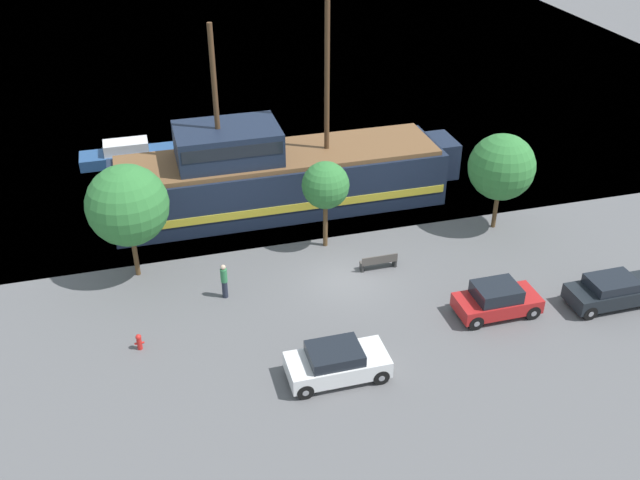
{
  "coord_description": "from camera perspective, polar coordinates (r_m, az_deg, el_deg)",
  "views": [
    {
      "loc": [
        -8.9,
        -27.62,
        19.99
      ],
      "look_at": [
        -0.71,
        2.0,
        1.2
      ],
      "focal_mm": 40.0,
      "sensor_mm": 36.0,
      "label": 1
    }
  ],
  "objects": [
    {
      "name": "bench_promenade_east",
      "position": [
        35.85,
        4.73,
        -1.72
      ],
      "size": [
        1.87,
        0.45,
        0.85
      ],
      "color": "#4C4742",
      "rests_on": "ground_plane"
    },
    {
      "name": "pedestrian_walking_near",
      "position": [
        33.78,
        -7.67,
        -3.25
      ],
      "size": [
        0.32,
        0.32,
        1.81
      ],
      "color": "#232838",
      "rests_on": "ground_plane"
    },
    {
      "name": "fire_hydrant",
      "position": [
        31.71,
        -14.27,
        -7.86
      ],
      "size": [
        0.42,
        0.25,
        0.76
      ],
      "color": "red",
      "rests_on": "ground_plane"
    },
    {
      "name": "water_surface",
      "position": [
        74.89,
        -8.38,
        15.64
      ],
      "size": [
        80.0,
        80.0,
        0.0
      ],
      "primitive_type": "plane",
      "color": "teal",
      "rests_on": "ground"
    },
    {
      "name": "tree_row_mideast",
      "position": [
        36.13,
        0.45,
        4.38
      ],
      "size": [
        2.44,
        2.44,
        4.79
      ],
      "color": "brown",
      "rests_on": "ground_plane"
    },
    {
      "name": "moored_boat_dockside",
      "position": [
        48.42,
        -14.7,
        6.7
      ],
      "size": [
        7.05,
        1.88,
        1.46
      ],
      "color": "navy",
      "rests_on": "water_surface"
    },
    {
      "name": "parked_car_curb_mid",
      "position": [
        35.79,
        22.3,
        -3.8
      ],
      "size": [
        4.2,
        1.79,
        1.45
      ],
      "color": "black",
      "rests_on": "ground_plane"
    },
    {
      "name": "parked_car_curb_rear",
      "position": [
        29.21,
        1.36,
        -9.78
      ],
      "size": [
        4.12,
        1.95,
        1.49
      ],
      "color": "white",
      "rests_on": "ground_plane"
    },
    {
      "name": "ground_plane",
      "position": [
        35.24,
        1.98,
        -3.14
      ],
      "size": [
        160.0,
        160.0,
        0.0
      ],
      "primitive_type": "plane",
      "color": "#5B5B5E"
    },
    {
      "name": "tree_row_east",
      "position": [
        34.74,
        -15.15,
        2.7
      ],
      "size": [
        3.92,
        3.92,
        5.88
      ],
      "color": "brown",
      "rests_on": "ground_plane"
    },
    {
      "name": "tree_row_midwest",
      "position": [
        39.05,
        14.33,
        5.68
      ],
      "size": [
        3.55,
        3.55,
        5.43
      ],
      "color": "brown",
      "rests_on": "ground_plane"
    },
    {
      "name": "parked_car_curb_front",
      "position": [
        33.48,
        13.96,
        -4.68
      ],
      "size": [
        3.82,
        1.84,
        1.57
      ],
      "color": "#B21E1E",
      "rests_on": "ground_plane"
    },
    {
      "name": "pirate_ship",
      "position": [
        40.73,
        -3.53,
        5.15
      ],
      "size": [
        20.0,
        4.76,
        12.14
      ],
      "color": "#192338",
      "rests_on": "water_surface"
    }
  ]
}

